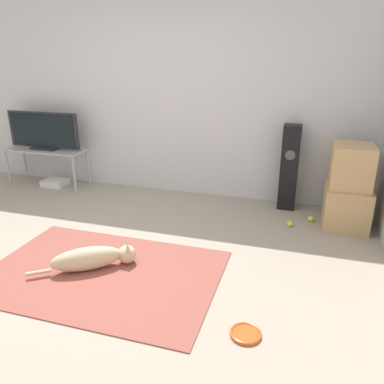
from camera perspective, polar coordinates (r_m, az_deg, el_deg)
name	(u,v)px	position (r m, az deg, el deg)	size (l,w,h in m)	color
ground_plane	(91,265)	(3.54, -15.20, -10.63)	(12.00, 12.00, 0.00)	#9E9384
wall_back	(169,96)	(4.97, -3.59, 14.41)	(8.00, 0.06, 2.55)	silver
area_rug	(103,273)	(3.38, -13.47, -11.89)	(1.99, 1.34, 0.01)	#934C42
dog	(94,258)	(3.41, -14.73, -9.68)	(0.78, 0.58, 0.21)	beige
frisbee	(246,334)	(2.70, 8.18, -20.59)	(0.21, 0.21, 0.03)	#DB511E
cardboard_box_lower	(346,207)	(4.39, 22.41, -2.10)	(0.46, 0.52, 0.44)	tan
cardboard_box_upper	(351,166)	(4.26, 23.12, 3.62)	(0.41, 0.46, 0.46)	tan
floor_speaker	(289,168)	(4.61, 14.61, 3.61)	(0.21, 0.21, 1.02)	black
tv_stand	(46,154)	(5.70, -21.33, 5.47)	(1.15, 0.41, 0.52)	#A8A8AD
tv	(43,131)	(5.64, -21.73, 8.61)	(1.09, 0.20, 0.52)	#232326
tennis_ball_by_boxes	(311,219)	(4.43, 17.65, -3.92)	(0.07, 0.07, 0.07)	#C6E033
tennis_ball_near_speaker	(290,224)	(4.24, 14.64, -4.70)	(0.07, 0.07, 0.07)	#C6E033
game_console	(55,182)	(5.74, -20.11, 1.39)	(0.32, 0.28, 0.09)	white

